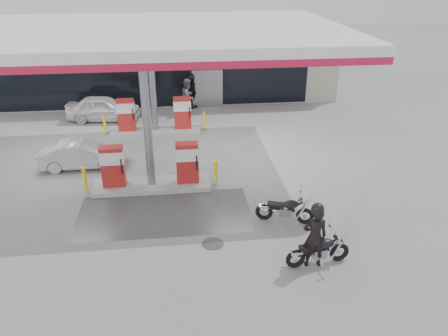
{
  "coord_description": "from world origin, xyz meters",
  "views": [
    {
      "loc": [
        1.04,
        -13.21,
        8.08
      ],
      "look_at": [
        2.69,
        0.91,
        1.2
      ],
      "focal_mm": 35.0,
      "sensor_mm": 36.0,
      "label": 1
    }
  ],
  "objects_px": {
    "pump_island_near": "(151,171)",
    "biker_walking": "(192,92)",
    "pump_island_far": "(155,119)",
    "main_motorcycle": "(319,251)",
    "parked_car_left": "(84,91)",
    "hatchback_silver": "(82,154)",
    "biker_main": "(315,237)",
    "attendant": "(188,96)",
    "parked_car_right": "(245,87)",
    "sedan_white": "(103,108)",
    "parked_motorcycle": "(286,210)"
  },
  "relations": [
    {
      "from": "main_motorcycle",
      "to": "parked_motorcycle",
      "type": "distance_m",
      "value": 2.35
    },
    {
      "from": "pump_island_far",
      "to": "parked_car_left",
      "type": "relative_size",
      "value": 1.23
    },
    {
      "from": "parked_motorcycle",
      "to": "parked_car_right",
      "type": "bearing_deg",
      "value": 103.9
    },
    {
      "from": "biker_main",
      "to": "parked_car_right",
      "type": "distance_m",
      "value": 17.38
    },
    {
      "from": "pump_island_far",
      "to": "attendant",
      "type": "relative_size",
      "value": 2.56
    },
    {
      "from": "parked_car_left",
      "to": "parked_motorcycle",
      "type": "bearing_deg",
      "value": -161.6
    },
    {
      "from": "sedan_white",
      "to": "attendant",
      "type": "relative_size",
      "value": 1.97
    },
    {
      "from": "pump_island_far",
      "to": "attendant",
      "type": "distance_m",
      "value": 3.34
    },
    {
      "from": "biker_walking",
      "to": "parked_car_right",
      "type": "bearing_deg",
      "value": -7.96
    },
    {
      "from": "pump_island_near",
      "to": "parked_car_left",
      "type": "distance_m",
      "value": 12.82
    },
    {
      "from": "parked_car_right",
      "to": "biker_walking",
      "type": "distance_m",
      "value": 4.17
    },
    {
      "from": "pump_island_near",
      "to": "attendant",
      "type": "distance_m",
      "value": 8.99
    },
    {
      "from": "parked_car_left",
      "to": "biker_walking",
      "type": "xyz_separation_m",
      "value": [
        6.58,
        -2.2,
        0.34
      ]
    },
    {
      "from": "pump_island_near",
      "to": "main_motorcycle",
      "type": "xyz_separation_m",
      "value": [
        4.96,
        -5.33,
        -0.26
      ]
    },
    {
      "from": "pump_island_near",
      "to": "biker_walking",
      "type": "bearing_deg",
      "value": 78.01
    },
    {
      "from": "main_motorcycle",
      "to": "parked_car_left",
      "type": "xyz_separation_m",
      "value": [
        -9.46,
        17.33,
        0.16
      ]
    },
    {
      "from": "main_motorcycle",
      "to": "biker_main",
      "type": "bearing_deg",
      "value": -178.89
    },
    {
      "from": "sedan_white",
      "to": "pump_island_far",
      "type": "bearing_deg",
      "value": -121.06
    },
    {
      "from": "sedan_white",
      "to": "biker_walking",
      "type": "distance_m",
      "value": 5.18
    },
    {
      "from": "hatchback_silver",
      "to": "pump_island_near",
      "type": "bearing_deg",
      "value": -127.45
    },
    {
      "from": "hatchback_silver",
      "to": "parked_car_left",
      "type": "distance_m",
      "value": 9.92
    },
    {
      "from": "pump_island_far",
      "to": "parked_motorcycle",
      "type": "distance_m",
      "value": 10.1
    },
    {
      "from": "pump_island_far",
      "to": "hatchback_silver",
      "type": "height_order",
      "value": "pump_island_far"
    },
    {
      "from": "pump_island_near",
      "to": "parked_car_left",
      "type": "xyz_separation_m",
      "value": [
        -4.5,
        12.0,
        -0.1
      ]
    },
    {
      "from": "pump_island_far",
      "to": "main_motorcycle",
      "type": "xyz_separation_m",
      "value": [
        4.96,
        -11.33,
        -0.26
      ]
    },
    {
      "from": "main_motorcycle",
      "to": "sedan_white",
      "type": "bearing_deg",
      "value": 113.47
    },
    {
      "from": "pump_island_far",
      "to": "biker_main",
      "type": "distance_m",
      "value": 12.32
    },
    {
      "from": "parked_car_left",
      "to": "parked_car_right",
      "type": "height_order",
      "value": "parked_car_left"
    },
    {
      "from": "biker_main",
      "to": "parked_motorcycle",
      "type": "bearing_deg",
      "value": -81.47
    },
    {
      "from": "pump_island_near",
      "to": "parked_car_right",
      "type": "height_order",
      "value": "pump_island_near"
    },
    {
      "from": "parked_car_left",
      "to": "parked_car_right",
      "type": "bearing_deg",
      "value": -102.68
    },
    {
      "from": "pump_island_near",
      "to": "parked_car_right",
      "type": "relative_size",
      "value": 1.32
    },
    {
      "from": "main_motorcycle",
      "to": "biker_walking",
      "type": "distance_m",
      "value": 15.41
    },
    {
      "from": "main_motorcycle",
      "to": "biker_main",
      "type": "distance_m",
      "value": 0.55
    },
    {
      "from": "pump_island_far",
      "to": "parked_car_right",
      "type": "height_order",
      "value": "pump_island_far"
    },
    {
      "from": "pump_island_near",
      "to": "parked_car_left",
      "type": "bearing_deg",
      "value": 110.56
    },
    {
      "from": "pump_island_far",
      "to": "biker_main",
      "type": "bearing_deg",
      "value": -67.21
    },
    {
      "from": "parked_motorcycle",
      "to": "hatchback_silver",
      "type": "xyz_separation_m",
      "value": [
        -7.51,
        5.21,
        0.13
      ]
    },
    {
      "from": "parked_car_right",
      "to": "biker_main",
      "type": "bearing_deg",
      "value": 163.72
    },
    {
      "from": "pump_island_near",
      "to": "biker_main",
      "type": "distance_m",
      "value": 7.17
    },
    {
      "from": "attendant",
      "to": "biker_walking",
      "type": "height_order",
      "value": "attendant"
    },
    {
      "from": "biker_main",
      "to": "parked_car_left",
      "type": "xyz_separation_m",
      "value": [
        -9.27,
        17.35,
        -0.36
      ]
    },
    {
      "from": "parked_motorcycle",
      "to": "sedan_white",
      "type": "distance_m",
      "value": 13.42
    },
    {
      "from": "pump_island_far",
      "to": "parked_motorcycle",
      "type": "xyz_separation_m",
      "value": [
        4.55,
        -9.01,
        -0.26
      ]
    },
    {
      "from": "pump_island_far",
      "to": "main_motorcycle",
      "type": "distance_m",
      "value": 12.37
    },
    {
      "from": "main_motorcycle",
      "to": "parked_car_right",
      "type": "relative_size",
      "value": 0.5
    },
    {
      "from": "pump_island_near",
      "to": "attendant",
      "type": "bearing_deg",
      "value": 78.41
    },
    {
      "from": "biker_main",
      "to": "attendant",
      "type": "distance_m",
      "value": 14.46
    },
    {
      "from": "sedan_white",
      "to": "biker_walking",
      "type": "relative_size",
      "value": 2.07
    },
    {
      "from": "biker_main",
      "to": "parked_car_right",
      "type": "xyz_separation_m",
      "value": [
        0.83,
        17.35,
        -0.43
      ]
    }
  ]
}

